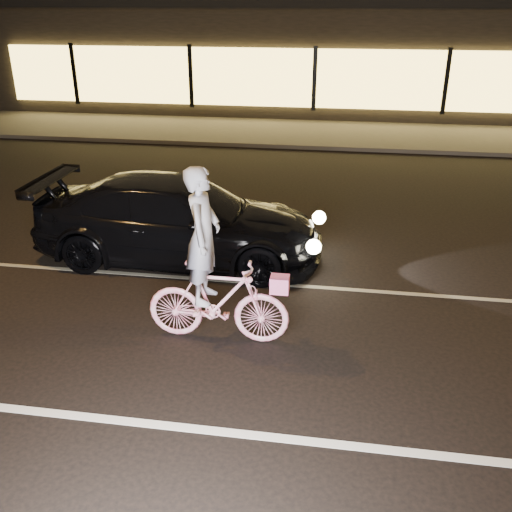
# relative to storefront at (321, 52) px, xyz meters

# --- Properties ---
(ground) EXTENTS (90.00, 90.00, 0.00)m
(ground) POSITION_rel_storefront_xyz_m (0.00, -18.97, -2.15)
(ground) COLOR black
(ground) RESTS_ON ground
(lane_stripe_near) EXTENTS (60.00, 0.12, 0.01)m
(lane_stripe_near) POSITION_rel_storefront_xyz_m (0.00, -20.47, -2.14)
(lane_stripe_near) COLOR silver
(lane_stripe_near) RESTS_ON ground
(lane_stripe_far) EXTENTS (60.00, 0.10, 0.01)m
(lane_stripe_far) POSITION_rel_storefront_xyz_m (0.00, -16.97, -2.14)
(lane_stripe_far) COLOR gray
(lane_stripe_far) RESTS_ON ground
(sidewalk) EXTENTS (30.00, 4.00, 0.12)m
(sidewalk) POSITION_rel_storefront_xyz_m (0.00, -5.97, -2.09)
(sidewalk) COLOR #383533
(sidewalk) RESTS_ON ground
(storefront) EXTENTS (25.40, 8.42, 4.20)m
(storefront) POSITION_rel_storefront_xyz_m (0.00, 0.00, 0.00)
(storefront) COLOR black
(storefront) RESTS_ON ground
(cyclist) EXTENTS (1.91, 0.66, 2.40)m
(cyclist) POSITION_rel_storefront_xyz_m (-0.37, -18.68, -1.29)
(cyclist) COLOR #F53676
(cyclist) RESTS_ON ground
(sedan) EXTENTS (5.00, 2.06, 1.44)m
(sedan) POSITION_rel_storefront_xyz_m (-1.55, -16.19, -1.43)
(sedan) COLOR black
(sedan) RESTS_ON ground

